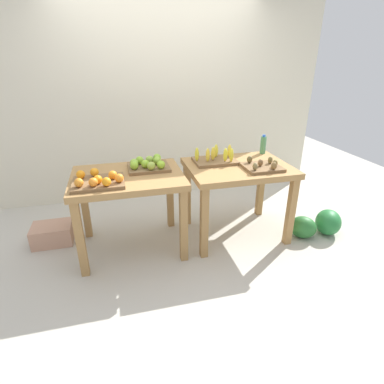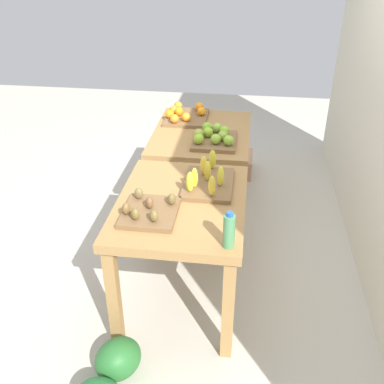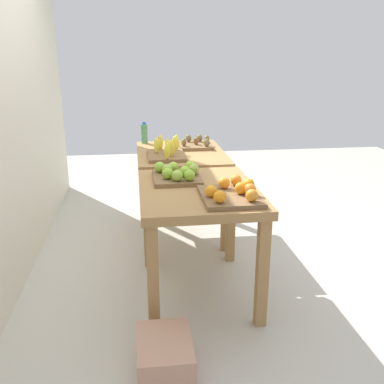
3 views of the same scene
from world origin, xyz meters
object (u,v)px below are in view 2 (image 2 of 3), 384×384
Objects in this scene: kiwi_bin at (149,211)px; banana_crate at (208,181)px; display_table_left at (202,144)px; apple_bin at (214,137)px; cardboard_produce_box at (238,164)px; orange_bin at (185,115)px; display_table_right at (182,216)px; water_bottle at (229,231)px.

banana_crate is at bearing 141.30° from kiwi_bin.
banana_crate reaches higher than display_table_left.
banana_crate is at bearing 8.84° from display_table_left.
cardboard_produce_box is at bearing 170.10° from apple_bin.
cardboard_produce_box is at bearing 139.56° from orange_bin.
display_table_right is 4.84× the size of water_bottle.
apple_bin is 0.71m from banana_crate.
apple_bin is at bearing 29.41° from display_table_left.
banana_crate reaches higher than apple_bin.
display_table_left is 0.35m from orange_bin.
apple_bin is at bearing 172.47° from display_table_right.
display_table_right reaches higher than cardboard_produce_box.
banana_crate is at bearing -5.13° from cardboard_produce_box.
display_table_right is 2.89× the size of kiwi_bin.
apple_bin is 1.35m from water_bottle.
water_bottle is (1.55, 0.32, 0.22)m from display_table_left.
kiwi_bin is at bearing -12.30° from cardboard_produce_box.
orange_bin is (-1.37, -0.18, 0.16)m from display_table_right.
display_table_left is 1.32m from kiwi_bin.
orange_bin reaches higher than kiwi_bin.
orange_bin is 1.25× the size of kiwi_bin.
display_table_right is 2.60× the size of cardboard_produce_box.
display_table_right is at bearing 7.50° from orange_bin.
cardboard_produce_box is (-0.56, 0.48, -0.74)m from orange_bin.
apple_bin is 1.86× the size of water_bottle.
apple_bin is (0.47, 0.30, 0.01)m from orange_bin.
apple_bin is at bearing -171.45° from water_bottle.
kiwi_bin is 2.29m from cardboard_produce_box.
display_table_left is at bearing 35.36° from orange_bin.
apple_bin is at bearing 32.75° from orange_bin.
display_table_right is at bearing -7.53° from apple_bin.
display_table_right is 1.40m from orange_bin.
kiwi_bin is (1.31, -0.16, 0.15)m from display_table_left.
display_table_right is 0.29m from banana_crate.
banana_crate is (0.92, 0.14, 0.16)m from display_table_left.
display_table_left is 2.30× the size of orange_bin.
apple_bin is (0.21, 0.12, 0.16)m from display_table_left.
cardboard_produce_box is (-1.03, 0.18, -0.74)m from apple_bin.
kiwi_bin is 0.55m from water_bottle.
banana_crate is 0.65m from water_bottle.
water_bottle is (0.63, 0.18, 0.06)m from banana_crate.
display_table_left is 1.00× the size of display_table_right.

